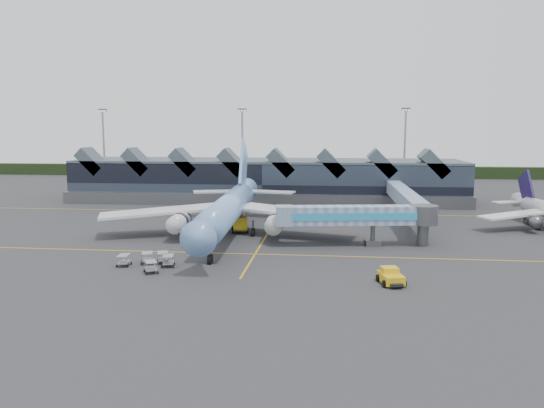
# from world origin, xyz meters

# --- Properties ---
(ground) EXTENTS (260.00, 260.00, 0.00)m
(ground) POSITION_xyz_m (0.00, 0.00, 0.00)
(ground) COLOR #2A2A2D
(ground) RESTS_ON ground
(taxi_stripes) EXTENTS (120.00, 60.00, 0.01)m
(taxi_stripes) POSITION_xyz_m (0.00, 10.00, 0.01)
(taxi_stripes) COLOR gold
(taxi_stripes) RESTS_ON ground
(tree_line_far) EXTENTS (260.00, 4.00, 4.00)m
(tree_line_far) POSITION_xyz_m (0.00, 110.00, 2.00)
(tree_line_far) COLOR black
(tree_line_far) RESTS_ON ground
(terminal) EXTENTS (90.00, 22.25, 12.52)m
(terminal) POSITION_xyz_m (-5.07, 47.35, 4.88)
(terminal) COLOR black
(terminal) RESTS_ON ground
(light_masts) EXTENTS (132.40, 42.56, 22.45)m
(light_masts) POSITION_xyz_m (21.00, 62.80, 12.49)
(light_masts) COLOR #94959C
(light_masts) RESTS_ON ground
(main_airliner) EXTENTS (41.75, 48.02, 15.43)m
(main_airliner) POSITION_xyz_m (-5.65, 4.10, 4.53)
(main_airliner) COLOR #74A4EB
(main_airliner) RESTS_ON ground
(jet_bridge) EXTENTS (23.16, 6.50, 5.91)m
(jet_bridge) POSITION_xyz_m (15.15, -1.03, 4.24)
(jet_bridge) COLOR #6681AA
(jet_bridge) RESTS_ON ground
(fuel_truck) EXTENTS (3.91, 8.97, 2.99)m
(fuel_truck) POSITION_xyz_m (-5.11, 9.28, 1.67)
(fuel_truck) COLOR black
(fuel_truck) RESTS_ON ground
(pushback_tug) EXTENTS (3.06, 4.19, 1.72)m
(pushback_tug) POSITION_xyz_m (16.56, -20.04, 0.77)
(pushback_tug) COLOR gold
(pushback_tug) RESTS_ON ground
(baggage_carts) EXTENTS (7.02, 6.87, 1.39)m
(baggage_carts) POSITION_xyz_m (-11.76, -15.71, 0.78)
(baggage_carts) COLOR #9B9DA3
(baggage_carts) RESTS_ON ground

